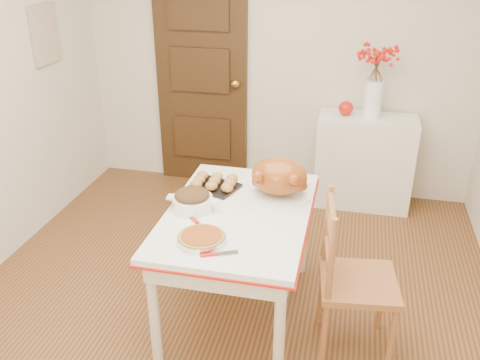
% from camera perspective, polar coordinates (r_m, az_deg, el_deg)
% --- Properties ---
extents(floor, '(3.50, 4.00, 0.00)m').
position_cam_1_polar(floor, '(3.41, -1.93, -14.96)').
color(floor, '#512911').
rests_on(floor, ground).
extents(wall_back, '(3.50, 0.00, 2.50)m').
position_cam_1_polar(wall_back, '(4.65, 4.27, 13.56)').
color(wall_back, beige).
rests_on(wall_back, ground).
extents(door_back, '(0.85, 0.06, 2.06)m').
position_cam_1_polar(door_back, '(4.82, -4.28, 11.31)').
color(door_back, black).
rests_on(door_back, ground).
extents(photo_board, '(0.03, 0.35, 0.45)m').
position_cam_1_polar(photo_board, '(4.47, -20.70, 14.84)').
color(photo_board, beige).
rests_on(photo_board, ground).
extents(sideboard, '(0.82, 0.36, 0.82)m').
position_cam_1_polar(sideboard, '(4.64, 13.52, 1.99)').
color(sideboard, silver).
rests_on(sideboard, floor).
extents(kitchen_table, '(0.85, 1.23, 0.74)m').
position_cam_1_polar(kitchen_table, '(3.23, -0.20, -9.20)').
color(kitchen_table, white).
rests_on(kitchen_table, floor).
extents(chair_oak, '(0.47, 0.47, 0.96)m').
position_cam_1_polar(chair_oak, '(2.99, 13.00, -10.60)').
color(chair_oak, '#9A5D32').
rests_on(chair_oak, floor).
extents(berry_vase, '(0.33, 0.33, 0.64)m').
position_cam_1_polar(berry_vase, '(4.41, 14.71, 10.69)').
color(berry_vase, white).
rests_on(berry_vase, sideboard).
extents(apple, '(0.12, 0.12, 0.12)m').
position_cam_1_polar(apple, '(4.48, 11.61, 7.77)').
color(apple, red).
rests_on(apple, sideboard).
extents(turkey_platter, '(0.42, 0.34, 0.26)m').
position_cam_1_polar(turkey_platter, '(3.15, 4.35, 0.19)').
color(turkey_platter, '#A25721').
rests_on(turkey_platter, kitchen_table).
extents(pumpkin_pie, '(0.28, 0.28, 0.05)m').
position_cam_1_polar(pumpkin_pie, '(2.75, -4.29, -6.32)').
color(pumpkin_pie, brown).
rests_on(pumpkin_pie, kitchen_table).
extents(stuffing_dish, '(0.37, 0.34, 0.12)m').
position_cam_1_polar(stuffing_dish, '(3.05, -5.30, -2.17)').
color(stuffing_dish, brown).
rests_on(stuffing_dish, kitchen_table).
extents(rolls_tray, '(0.34, 0.30, 0.08)m').
position_cam_1_polar(rolls_tray, '(3.29, -2.84, -0.29)').
color(rolls_tray, '#AD7735').
rests_on(rolls_tray, kitchen_table).
extents(pie_server, '(0.20, 0.13, 0.01)m').
position_cam_1_polar(pie_server, '(2.65, -2.31, -8.14)').
color(pie_server, silver).
rests_on(pie_server, kitchen_table).
extents(carving_knife, '(0.22, 0.22, 0.01)m').
position_cam_1_polar(carving_knife, '(2.89, -4.38, -5.05)').
color(carving_knife, silver).
rests_on(carving_knife, kitchen_table).
extents(drinking_glass, '(0.07, 0.07, 0.10)m').
position_cam_1_polar(drinking_glass, '(3.40, 2.51, 0.80)').
color(drinking_glass, white).
rests_on(drinking_glass, kitchen_table).
extents(shaker_pair, '(0.09, 0.06, 0.08)m').
position_cam_1_polar(shaker_pair, '(3.35, 6.44, 0.08)').
color(shaker_pair, white).
rests_on(shaker_pair, kitchen_table).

